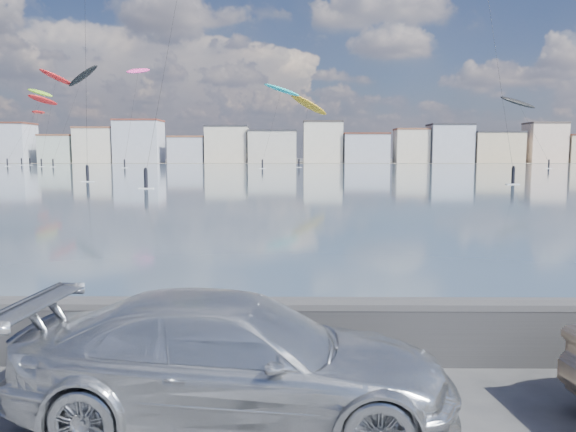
% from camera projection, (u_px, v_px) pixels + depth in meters
% --- Properties ---
extents(bay_water, '(500.00, 177.00, 0.00)m').
position_uv_depth(bay_water, '(287.00, 172.00, 97.10)').
color(bay_water, '#374C5F').
rests_on(bay_water, ground).
extents(far_shore_strip, '(500.00, 60.00, 0.00)m').
position_uv_depth(far_shore_strip, '(291.00, 162.00, 204.92)').
color(far_shore_strip, '#4C473D').
rests_on(far_shore_strip, ground).
extents(seawall, '(400.00, 0.36, 1.08)m').
position_uv_depth(seawall, '(224.00, 328.00, 8.80)').
color(seawall, '#28282B').
rests_on(seawall, ground).
extents(far_buildings, '(240.79, 13.26, 14.60)m').
position_uv_depth(far_buildings, '(294.00, 145.00, 190.32)').
color(far_buildings, silver).
rests_on(far_buildings, ground).
extents(car_silver, '(5.51, 2.57, 1.56)m').
position_uv_depth(car_silver, '(236.00, 360.00, 6.89)').
color(car_silver, silver).
rests_on(car_silver, ground).
extents(kitesurfer_1, '(10.74, 17.34, 18.97)m').
position_uv_depth(kitesurfer_1, '(308.00, 105.00, 142.32)').
color(kitesurfer_1, '#BF8C19').
rests_on(kitesurfer_1, ground).
extents(kitesurfer_2, '(10.34, 13.88, 22.51)m').
position_uv_depth(kitesurfer_2, '(40.00, 93.00, 161.33)').
color(kitesurfer_2, '#8CD826').
rests_on(kitesurfer_2, ground).
extents(kitesurfer_3, '(8.38, 15.88, 25.25)m').
position_uv_depth(kitesurfer_3, '(56.00, 79.00, 145.45)').
color(kitesurfer_3, red).
rests_on(kitesurfer_3, ground).
extents(kitesurfer_5, '(10.38, 15.03, 17.16)m').
position_uv_depth(kitesurfer_5, '(518.00, 103.00, 130.87)').
color(kitesurfer_5, black).
rests_on(kitesurfer_5, ground).
extents(kitesurfer_7, '(9.72, 12.68, 19.71)m').
position_uv_depth(kitesurfer_7, '(281.00, 91.00, 126.23)').
color(kitesurfer_7, '#19BFBF').
rests_on(kitesurfer_7, ground).
extents(kitesurfer_12, '(2.46, 11.51, 15.41)m').
position_uv_depth(kitesurfer_12, '(38.00, 113.00, 159.35)').
color(kitesurfer_12, red).
rests_on(kitesurfer_12, ground).
extents(kitesurfer_13, '(5.72, 17.40, 24.61)m').
position_uv_depth(kitesurfer_13, '(138.00, 72.00, 134.57)').
color(kitesurfer_13, '#E5338C').
rests_on(kitesurfer_13, ground).
extents(kitesurfer_14, '(9.39, 17.22, 26.56)m').
position_uv_depth(kitesurfer_14, '(83.00, 77.00, 146.18)').
color(kitesurfer_14, black).
rests_on(kitesurfer_14, ground).
extents(kitesurfer_17, '(7.40, 19.13, 19.74)m').
position_uv_depth(kitesurfer_17, '(42.00, 101.00, 154.12)').
color(kitesurfer_17, red).
rests_on(kitesurfer_17, ground).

